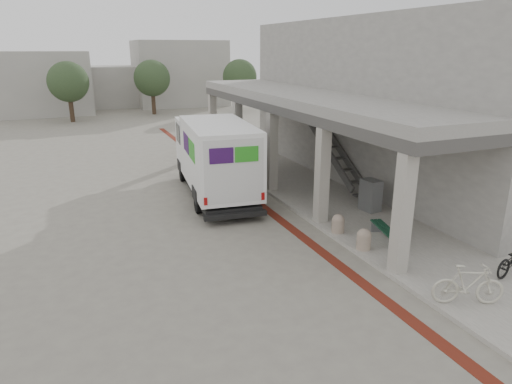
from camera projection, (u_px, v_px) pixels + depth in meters
name	position (u px, v px, depth m)	size (l,w,h in m)	color
ground	(270.00, 239.00, 14.46)	(120.00, 120.00, 0.00)	slate
bike_lane_stripe	(273.00, 214.00, 16.58)	(0.35, 40.00, 0.01)	#611F13
sidewalk	(375.00, 219.00, 15.91)	(4.40, 28.00, 0.12)	gray
transit_building	(371.00, 105.00, 19.90)	(7.60, 17.00, 7.00)	gray
distant_backdrop	(91.00, 81.00, 44.15)	(28.00, 10.00, 6.50)	#97958F
tree_left	(68.00, 82.00, 36.28)	(3.20, 3.20, 4.80)	#38281C
tree_mid	(152.00, 78.00, 40.61)	(3.20, 3.20, 4.80)	#38281C
tree_right	(240.00, 77.00, 42.68)	(3.20, 3.20, 4.80)	#38281C
fedex_truck	(214.00, 156.00, 18.28)	(3.00, 7.43, 3.08)	black
bench	(385.00, 232.00, 13.97)	(0.77, 1.67, 0.38)	slate
bollard_near	(338.00, 223.00, 14.57)	(0.40, 0.40, 0.61)	gray
bollard_far	(364.00, 239.00, 13.35)	(0.42, 0.42, 0.63)	gray
utility_cabinet	(371.00, 195.00, 16.47)	(0.52, 0.69, 1.15)	gray
bicycle_cream	(469.00, 285.00, 10.41)	(0.46, 1.65, 0.99)	beige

